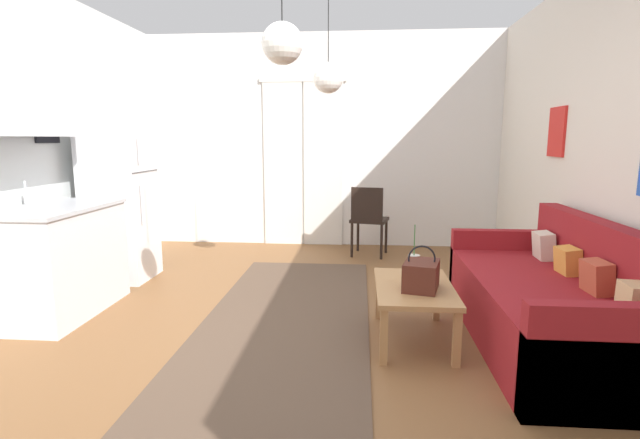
{
  "coord_description": "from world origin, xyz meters",
  "views": [
    {
      "loc": [
        0.52,
        -3.0,
        1.42
      ],
      "look_at": [
        0.17,
        1.09,
        0.73
      ],
      "focal_mm": 26.92,
      "sensor_mm": 36.0,
      "label": 1
    }
  ],
  "objects_px": {
    "accent_chair": "(369,217)",
    "coffee_table": "(414,293)",
    "pendant_lamp_near": "(282,43)",
    "pendant_lamp_far": "(328,78)",
    "bamboo_vase": "(414,268)",
    "couch": "(554,305)",
    "handbag": "(421,275)",
    "refrigerator": "(119,195)"
  },
  "relations": [
    {
      "from": "refrigerator",
      "to": "pendant_lamp_near",
      "type": "height_order",
      "value": "pendant_lamp_near"
    },
    {
      "from": "couch",
      "to": "accent_chair",
      "type": "height_order",
      "value": "couch"
    },
    {
      "from": "bamboo_vase",
      "to": "pendant_lamp_far",
      "type": "relative_size",
      "value": 0.44
    },
    {
      "from": "coffee_table",
      "to": "accent_chair",
      "type": "xyz_separation_m",
      "value": [
        -0.28,
        2.45,
        0.14
      ]
    },
    {
      "from": "refrigerator",
      "to": "pendant_lamp_near",
      "type": "distance_m",
      "value": 2.83
    },
    {
      "from": "coffee_table",
      "to": "bamboo_vase",
      "type": "distance_m",
      "value": 0.18
    },
    {
      "from": "handbag",
      "to": "accent_chair",
      "type": "bearing_deg",
      "value": 97.15
    },
    {
      "from": "accent_chair",
      "to": "coffee_table",
      "type": "bearing_deg",
      "value": 108.81
    },
    {
      "from": "pendant_lamp_far",
      "to": "pendant_lamp_near",
      "type": "bearing_deg",
      "value": -96.27
    },
    {
      "from": "handbag",
      "to": "refrigerator",
      "type": "height_order",
      "value": "refrigerator"
    },
    {
      "from": "coffee_table",
      "to": "pendant_lamp_near",
      "type": "height_order",
      "value": "pendant_lamp_near"
    },
    {
      "from": "handbag",
      "to": "pendant_lamp_near",
      "type": "distance_m",
      "value": 1.74
    },
    {
      "from": "accent_chair",
      "to": "pendant_lamp_far",
      "type": "xyz_separation_m",
      "value": [
        -0.4,
        -1.38,
        1.46
      ]
    },
    {
      "from": "coffee_table",
      "to": "handbag",
      "type": "height_order",
      "value": "handbag"
    },
    {
      "from": "handbag",
      "to": "pendant_lamp_far",
      "type": "xyz_separation_m",
      "value": [
        -0.72,
        1.15,
        1.44
      ]
    },
    {
      "from": "bamboo_vase",
      "to": "couch",
      "type": "bearing_deg",
      "value": -5.23
    },
    {
      "from": "refrigerator",
      "to": "handbag",
      "type": "bearing_deg",
      "value": -26.15
    },
    {
      "from": "handbag",
      "to": "pendant_lamp_near",
      "type": "height_order",
      "value": "pendant_lamp_near"
    },
    {
      "from": "pendant_lamp_far",
      "to": "refrigerator",
      "type": "bearing_deg",
      "value": 173.56
    },
    {
      "from": "coffee_table",
      "to": "handbag",
      "type": "xyz_separation_m",
      "value": [
        0.03,
        -0.08,
        0.15
      ]
    },
    {
      "from": "bamboo_vase",
      "to": "refrigerator",
      "type": "relative_size",
      "value": 0.24
    },
    {
      "from": "bamboo_vase",
      "to": "pendant_lamp_far",
      "type": "bearing_deg",
      "value": 124.99
    },
    {
      "from": "pendant_lamp_near",
      "to": "couch",
      "type": "bearing_deg",
      "value": 13.35
    },
    {
      "from": "bamboo_vase",
      "to": "handbag",
      "type": "height_order",
      "value": "bamboo_vase"
    },
    {
      "from": "pendant_lamp_near",
      "to": "pendant_lamp_far",
      "type": "relative_size",
      "value": 0.97
    },
    {
      "from": "couch",
      "to": "bamboo_vase",
      "type": "relative_size",
      "value": 4.86
    },
    {
      "from": "coffee_table",
      "to": "pendant_lamp_near",
      "type": "xyz_separation_m",
      "value": [
        -0.85,
        -0.43,
        1.61
      ]
    },
    {
      "from": "refrigerator",
      "to": "pendant_lamp_far",
      "type": "bearing_deg",
      "value": -6.44
    },
    {
      "from": "coffee_table",
      "to": "accent_chair",
      "type": "height_order",
      "value": "accent_chair"
    },
    {
      "from": "pendant_lamp_near",
      "to": "pendant_lamp_far",
      "type": "xyz_separation_m",
      "value": [
        0.16,
        1.5,
        -0.01
      ]
    },
    {
      "from": "bamboo_vase",
      "to": "refrigerator",
      "type": "bearing_deg",
      "value": 156.51
    },
    {
      "from": "coffee_table",
      "to": "bamboo_vase",
      "type": "bearing_deg",
      "value": 88.91
    },
    {
      "from": "coffee_table",
      "to": "pendant_lamp_near",
      "type": "relative_size",
      "value": 0.95
    },
    {
      "from": "bamboo_vase",
      "to": "accent_chair",
      "type": "distance_m",
      "value": 2.38
    },
    {
      "from": "handbag",
      "to": "pendant_lamp_far",
      "type": "bearing_deg",
      "value": 121.9
    },
    {
      "from": "accent_chair",
      "to": "bamboo_vase",
      "type": "bearing_deg",
      "value": 109.1
    },
    {
      "from": "bamboo_vase",
      "to": "handbag",
      "type": "relative_size",
      "value": 1.24
    },
    {
      "from": "accent_chair",
      "to": "pendant_lamp_near",
      "type": "distance_m",
      "value": 3.28
    },
    {
      "from": "couch",
      "to": "coffee_table",
      "type": "xyz_separation_m",
      "value": [
        -0.96,
        -0.0,
        0.06
      ]
    },
    {
      "from": "pendant_lamp_near",
      "to": "pendant_lamp_far",
      "type": "bearing_deg",
      "value": 83.73
    },
    {
      "from": "coffee_table",
      "to": "bamboo_vase",
      "type": "xyz_separation_m",
      "value": [
        0.0,
        0.09,
        0.15
      ]
    },
    {
      "from": "couch",
      "to": "pendant_lamp_near",
      "type": "distance_m",
      "value": 2.5
    }
  ]
}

